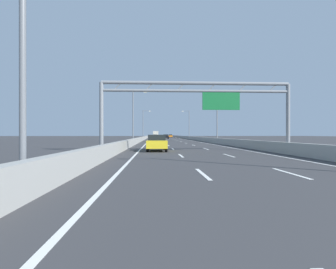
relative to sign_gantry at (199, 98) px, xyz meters
The scene contains 52 objects.
ground_plane 74.57m from the sign_gantry, 90.22° to the left, with size 260.00×260.00×0.00m, color #38383A.
lane_dash_left_1 14.12m from the sign_gantry, 99.05° to the right, with size 0.16×3.00×0.01m, color white.
lane_dash_left_2 6.70m from the sign_gantry, 117.00° to the right, with size 0.16×3.00×0.01m, color white.
lane_dash_left_3 7.22m from the sign_gantry, 113.02° to the left, with size 0.16×3.00×0.01m, color white.
lane_dash_left_4 14.88m from the sign_gantry, 98.53° to the left, with size 0.16×3.00×0.01m, color white.
lane_dash_left_5 23.51m from the sign_gantry, 95.20° to the left, with size 0.16×3.00×0.01m, color white.
lane_dash_left_6 32.35m from the sign_gantry, 93.74° to the left, with size 0.16×3.00×0.01m, color white.
lane_dash_left_7 41.25m from the sign_gantry, 92.92° to the left, with size 0.16×3.00×0.01m, color white.
lane_dash_left_8 50.19m from the sign_gantry, 92.39° to the left, with size 0.16×3.00×0.01m, color white.
lane_dash_left_9 59.15m from the sign_gantry, 92.03° to the left, with size 0.16×3.00×0.01m, color white.
lane_dash_left_10 68.11m from the sign_gantry, 91.76° to the left, with size 0.16×3.00×0.01m, color white.
lane_dash_left_11 77.09m from the sign_gantry, 91.55° to the left, with size 0.16×3.00×0.01m, color white.
lane_dash_left_12 86.07m from the sign_gantry, 91.39° to the left, with size 0.16×3.00×0.01m, color white.
lane_dash_left_13 95.06m from the sign_gantry, 91.26° to the left, with size 0.16×3.00×0.01m, color white.
lane_dash_left_14 104.04m from the sign_gantry, 91.15° to the left, with size 0.16×3.00×0.01m, color white.
lane_dash_left_15 113.03m from the sign_gantry, 91.06° to the left, with size 0.16×3.00×0.01m, color white.
lane_dash_left_16 122.02m from the sign_gantry, 90.98° to the left, with size 0.16×3.00×0.01m, color white.
lane_dash_left_17 131.02m from the sign_gantry, 90.91° to the left, with size 0.16×3.00×0.01m, color white.
lane_dash_right_1 14.05m from the sign_gantry, 83.40° to the right, with size 0.16×3.00×0.01m, color white.
lane_dash_right_2 6.54m from the sign_gantry, 69.68° to the right, with size 0.16×3.00×0.01m, color white.
lane_dash_right_3 7.08m from the sign_gantry, 72.85° to the left, with size 0.16×3.00×0.01m, color white.
lane_dash_right_4 14.81m from the sign_gantry, 83.78° to the left, with size 0.16×3.00×0.01m, color white.
lane_dash_right_5 23.47m from the sign_gantry, 86.22° to the left, with size 0.16×3.00×0.01m, color white.
lane_dash_right_6 32.31m from the sign_gantry, 87.28° to the left, with size 0.16×3.00×0.01m, color white.
lane_dash_right_7 41.23m from the sign_gantry, 87.88° to the left, with size 0.16×3.00×0.01m, color white.
lane_dash_right_8 50.17m from the sign_gantry, 88.26° to the left, with size 0.16×3.00×0.01m, color white.
lane_dash_right_9 59.13m from the sign_gantry, 88.53° to the left, with size 0.16×3.00×0.01m, color white.
lane_dash_right_10 68.10m from the sign_gantry, 88.72° to the left, with size 0.16×3.00×0.01m, color white.
lane_dash_right_11 77.08m from the sign_gantry, 88.87° to the left, with size 0.16×3.00×0.01m, color white.
lane_dash_right_12 86.06m from the sign_gantry, 88.99° to the left, with size 0.16×3.00×0.01m, color white.
lane_dash_right_13 95.05m from the sign_gantry, 89.09° to the left, with size 0.16×3.00×0.01m, color white.
lane_dash_right_14 104.03m from the sign_gantry, 89.16° to the left, with size 0.16×3.00×0.01m, color white.
lane_dash_right_15 113.02m from the sign_gantry, 89.23° to the left, with size 0.16×3.00×0.01m, color white.
lane_dash_right_16 122.02m from the sign_gantry, 89.29° to the left, with size 0.16×3.00×0.01m, color white.
lane_dash_right_17 131.01m from the sign_gantry, 89.34° to the left, with size 0.16×3.00×0.01m, color white.
edge_line_left 62.84m from the sign_gantry, 95.07° to the left, with size 0.16×176.00×0.01m, color white.
edge_line_right 62.79m from the sign_gantry, 85.45° to the left, with size 0.16×176.00×0.01m, color white.
barrier_left 84.83m from the sign_gantry, 94.87° to the left, with size 0.45×220.00×0.95m.
barrier_right 84.78m from the sign_gantry, 85.52° to the left, with size 0.45×220.00×0.95m.
sign_gantry is the anchor object (origin of this frame).
streetlamp_left_near 17.33m from the sign_gantry, 116.58° to the right, with size 2.58×0.28×9.50m.
streetlamp_left_mid 25.63m from the sign_gantry, 107.61° to the left, with size 2.58×0.28×9.50m.
streetlamp_right_mid 25.46m from the sign_gantry, 73.62° to the left, with size 2.58×0.28×9.50m.
streetlamp_left_far 64.80m from the sign_gantry, 96.87° to the left, with size 2.58×0.28×9.50m.
streetlamp_right_far 64.73m from the sign_gantry, 83.63° to the left, with size 2.58×0.28×9.50m.
silver_car 81.65m from the sign_gantry, 92.86° to the left, with size 1.73×4.66×1.44m.
yellow_car 5.84m from the sign_gantry, 157.37° to the left, with size 1.88×4.31×1.55m.
orange_car 100.97m from the sign_gantry, 88.16° to the left, with size 1.76×4.65×1.46m.
blue_car 72.66m from the sign_gantry, 93.21° to the left, with size 1.90×4.54×1.48m.
green_car 34.44m from the sign_gantry, 96.16° to the left, with size 1.87×4.11×1.48m.
black_car 67.58m from the sign_gantry, 90.23° to the left, with size 1.86×4.26×1.53m.
box_truck 98.49m from the sign_gantry, 92.16° to the left, with size 2.42×7.71×2.97m.
Camera 1 is at (-3.72, 1.95, 1.61)m, focal length 28.28 mm.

